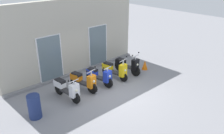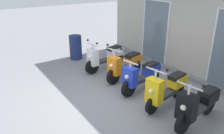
{
  "view_description": "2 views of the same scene",
  "coord_description": "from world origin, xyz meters",
  "views": [
    {
      "loc": [
        -6.26,
        -6.65,
        5.24
      ],
      "look_at": [
        0.52,
        0.73,
        0.86
      ],
      "focal_mm": 37.29,
      "sensor_mm": 36.0,
      "label": 1
    },
    {
      "loc": [
        4.4,
        -2.87,
        3.1
      ],
      "look_at": [
        -0.64,
        0.48,
        0.62
      ],
      "focal_mm": 36.23,
      "sensor_mm": 36.0,
      "label": 2
    }
  ],
  "objects": [
    {
      "name": "storefront_facade",
      "position": [
        0.0,
        3.07,
        1.85
      ],
      "size": [
        7.8,
        0.5,
        3.83
      ],
      "color": "#B2AD9E",
      "rests_on": "ground_plane"
    },
    {
      "name": "scooter_yellow",
      "position": [
        0.99,
        1.02,
        0.49
      ],
      "size": [
        0.65,
        1.55,
        1.24
      ],
      "color": "black",
      "rests_on": "ground_plane"
    },
    {
      "name": "ground_plane",
      "position": [
        0.0,
        0.0,
        0.0
      ],
      "size": [
        40.0,
        40.0,
        0.0
      ],
      "primitive_type": "plane",
      "color": "gray"
    },
    {
      "name": "trash_bin",
      "position": [
        -3.46,
        0.64,
        0.47
      ],
      "size": [
        0.48,
        0.48,
        0.94
      ],
      "primitive_type": "cylinder",
      "color": "navy",
      "rests_on": "ground_plane"
    },
    {
      "name": "scooter_blue",
      "position": [
        0.0,
        1.06,
        0.45
      ],
      "size": [
        0.65,
        1.57,
        1.12
      ],
      "color": "black",
      "rests_on": "ground_plane"
    },
    {
      "name": "scooter_black",
      "position": [
        1.9,
        1.04,
        0.48
      ],
      "size": [
        0.62,
        1.62,
        1.23
      ],
      "color": "black",
      "rests_on": "ground_plane"
    },
    {
      "name": "scooter_orange",
      "position": [
        -0.88,
        1.11,
        0.47
      ],
      "size": [
        0.7,
        1.53,
        1.21
      ],
      "color": "black",
      "rests_on": "ground_plane"
    },
    {
      "name": "scooter_white",
      "position": [
        -1.84,
        0.98,
        0.48
      ],
      "size": [
        0.57,
        1.61,
        1.14
      ],
      "color": "black",
      "rests_on": "ground_plane"
    }
  ]
}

